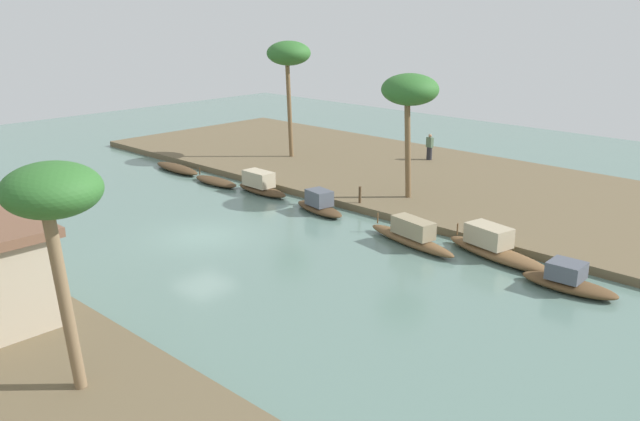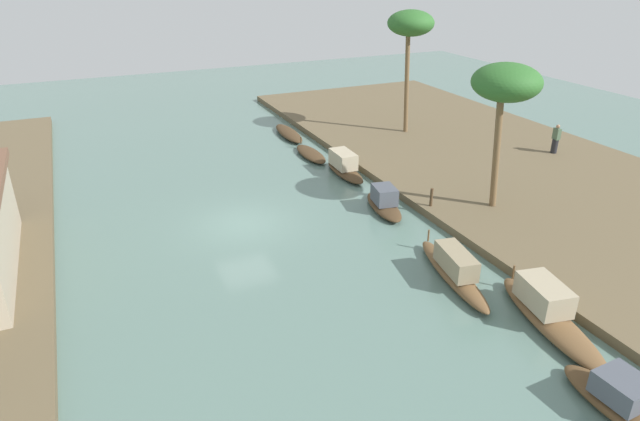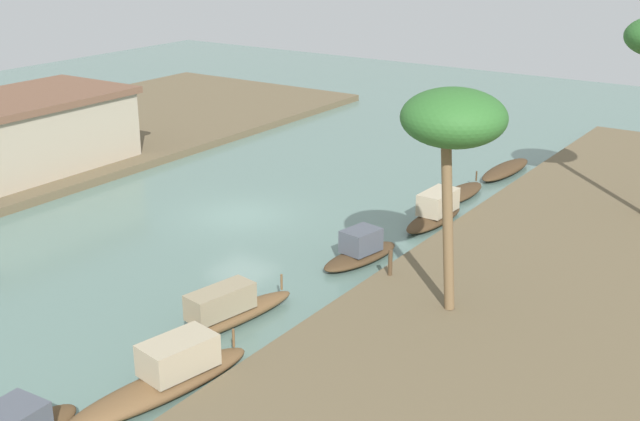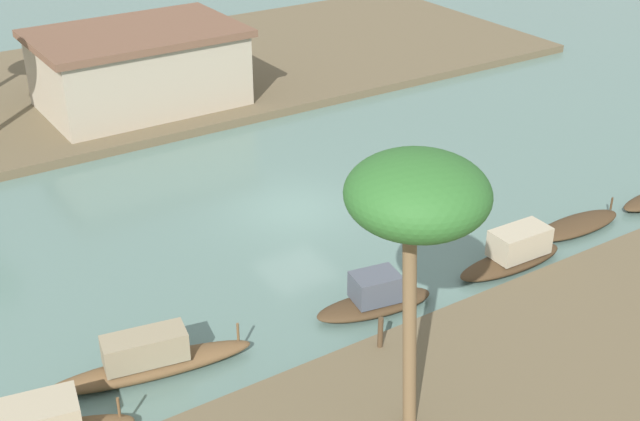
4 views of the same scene
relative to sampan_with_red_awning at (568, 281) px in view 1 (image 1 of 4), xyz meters
name	(u,v)px [view 1 (image 1 of 4)]	position (x,y,z in m)	size (l,w,h in m)	color
river_water	(202,236)	(14.96, 5.73, -0.40)	(74.71, 74.71, 0.00)	slate
riverbank_left	(405,174)	(14.96, -9.78, -0.21)	(43.69, 15.37, 0.38)	brown
sampan_with_red_awning	(568,281)	(0.00, 0.00, 0.00)	(3.72, 1.42, 1.11)	brown
sampan_midstream	(319,205)	(13.64, -0.74, 0.02)	(3.64, 1.74, 1.19)	#47331E
sampan_near_left_bank	(177,168)	(26.43, -0.88, -0.19)	(4.45, 1.31, 0.42)	#47331E
sampan_downstream_large	(260,185)	(18.64, -1.13, 0.09)	(3.88, 1.23, 1.25)	#47331E
sampan_open_hull	(495,247)	(3.74, -1.11, 0.08)	(5.46, 2.19, 1.35)	brown
sampan_foreground	(412,236)	(7.21, 0.03, 0.07)	(5.29, 1.83, 1.25)	brown
sampan_upstream_small	(216,181)	(22.05, -0.60, -0.22)	(3.65, 1.19, 0.78)	#47331E
person_on_near_bank	(430,148)	(15.84, -13.54, 0.75)	(0.48, 0.41, 1.72)	#232328
mooring_post	(360,195)	(12.47, -2.56, 0.42)	(0.14, 0.14, 0.88)	#4C3823
palm_tree_left_near	(410,91)	(11.33, -5.02, 5.62)	(2.96, 2.96, 6.56)	brown
palm_tree_left_far	(289,55)	(23.16, -7.77, 6.69)	(2.87, 2.87, 7.64)	brown
palm_tree_right_tall	(53,197)	(6.29, 16.41, 5.37)	(2.50, 2.50, 6.27)	#7F6647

